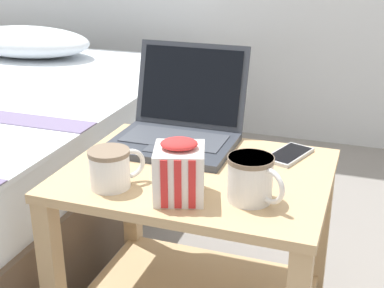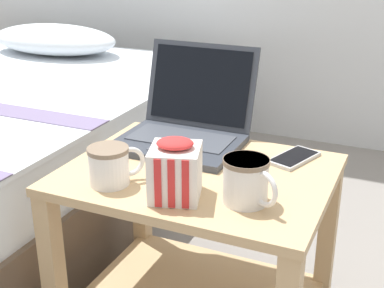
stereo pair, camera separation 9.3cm
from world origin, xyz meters
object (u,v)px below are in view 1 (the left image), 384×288
mug_front_right (111,166)px  cell_phone (289,155)px  mug_front_left (251,177)px  snack_bag (179,171)px  laptop (179,124)px

mug_front_right → cell_phone: mug_front_right is taller
mug_front_left → cell_phone: 0.27m
snack_bag → cell_phone: snack_bag is taller
mug_front_right → snack_bag: size_ratio=0.82×
mug_front_left → cell_phone: (0.04, 0.26, -0.05)m
laptop → mug_front_right: bearing=-97.8°
snack_bag → laptop: bearing=110.9°
mug_front_right → cell_phone: bearing=41.3°
laptop → mug_front_left: 0.38m
snack_bag → cell_phone: 0.35m
snack_bag → cell_phone: (0.18, 0.30, -0.06)m
mug_front_left → mug_front_right: (-0.31, -0.04, -0.01)m
mug_front_right → snack_bag: bearing=0.8°
cell_phone → laptop: bearing=178.4°
mug_front_left → mug_front_right: bearing=-173.1°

